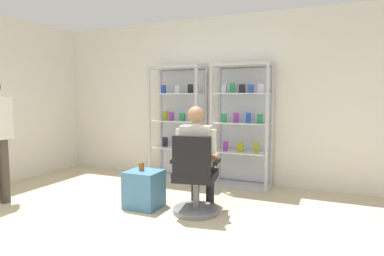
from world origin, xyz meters
name	(u,v)px	position (x,y,z in m)	size (l,w,h in m)	color
ground_plane	(99,255)	(0.00, 0.00, 0.00)	(7.20, 7.20, 0.00)	#C6B793
back_wall	(215,100)	(0.00, 3.00, 1.35)	(6.00, 0.10, 2.70)	silver
display_cabinet_left	(179,123)	(-0.55, 2.76, 0.96)	(0.90, 0.45, 1.90)	#B7B7BC
display_cabinet_right	(243,125)	(0.55, 2.76, 0.97)	(0.90, 0.45, 1.90)	#B7B7BC
office_chair	(195,182)	(0.37, 1.28, 0.39)	(0.60, 0.56, 0.96)	slate
seated_shopkeeper	(198,153)	(0.35, 1.44, 0.71)	(0.54, 0.61, 1.29)	black
storage_crate	(144,189)	(-0.32, 1.26, 0.23)	(0.42, 0.39, 0.47)	teal
tea_glass	(141,167)	(-0.35, 1.26, 0.52)	(0.07, 0.07, 0.11)	brown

